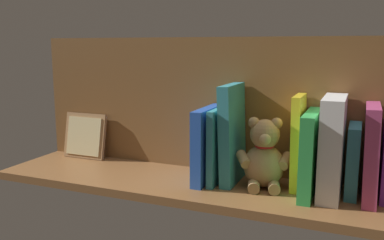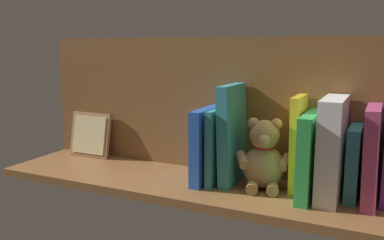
# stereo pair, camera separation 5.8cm
# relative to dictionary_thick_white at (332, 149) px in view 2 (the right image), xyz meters

# --- Properties ---
(ground_plane) EXTENTS (1.10, 0.29, 0.02)m
(ground_plane) POSITION_rel_dictionary_thick_white_xyz_m (0.35, 0.02, -0.13)
(ground_plane) COLOR brown
(shelf_back_panel) EXTENTS (1.10, 0.02, 0.38)m
(shelf_back_panel) POSITION_rel_dictionary_thick_white_xyz_m (0.35, -0.10, 0.07)
(shelf_back_panel) COLOR brown
(shelf_back_panel) RESTS_ON ground_plane
(book_1) EXTENTS (0.04, 0.16, 0.23)m
(book_1) POSITION_rel_dictionary_thick_white_xyz_m (-0.09, -0.01, -0.01)
(book_1) COLOR #B23F72
(book_1) RESTS_ON ground_plane
(book_2) EXTENTS (0.03, 0.12, 0.17)m
(book_2) POSITION_rel_dictionary_thick_white_xyz_m (-0.05, -0.03, -0.03)
(book_2) COLOR teal
(book_2) RESTS_ON ground_plane
(dictionary_thick_white) EXTENTS (0.05, 0.17, 0.24)m
(dictionary_thick_white) POSITION_rel_dictionary_thick_white_xyz_m (0.00, 0.00, 0.00)
(dictionary_thick_white) COLOR white
(dictionary_thick_white) RESTS_ON ground_plane
(book_3) EXTENTS (0.03, 0.19, 0.20)m
(book_3) POSITION_rel_dictionary_thick_white_xyz_m (0.05, 0.01, -0.02)
(book_3) COLOR green
(book_3) RESTS_ON ground_plane
(book_4) EXTENTS (0.02, 0.12, 0.24)m
(book_4) POSITION_rel_dictionary_thick_white_xyz_m (0.08, -0.03, -0.00)
(book_4) COLOR yellow
(book_4) RESTS_ON ground_plane
(teddy_bear) EXTENTS (0.14, 0.13, 0.18)m
(teddy_bear) POSITION_rel_dictionary_thick_white_xyz_m (0.16, 0.00, -0.04)
(teddy_bear) COLOR tan
(teddy_bear) RESTS_ON ground_plane
(book_5) EXTENTS (0.04, 0.15, 0.26)m
(book_5) POSITION_rel_dictionary_thick_white_xyz_m (0.25, -0.01, 0.01)
(book_5) COLOR teal
(book_5) RESTS_ON ground_plane
(book_6) EXTENTS (0.02, 0.16, 0.20)m
(book_6) POSITION_rel_dictionary_thick_white_xyz_m (0.29, -0.01, -0.02)
(book_6) COLOR teal
(book_6) RESTS_ON ground_plane
(book_7) EXTENTS (0.03, 0.18, 0.20)m
(book_7) POSITION_rel_dictionary_thick_white_xyz_m (0.32, 0.00, -0.02)
(book_7) COLOR blue
(book_7) RESTS_ON ground_plane
(picture_frame_leaning) EXTENTS (0.15, 0.04, 0.15)m
(picture_frame_leaning) POSITION_rel_dictionary_thick_white_xyz_m (0.77, -0.06, -0.05)
(picture_frame_leaning) COLOR #A87A4C
(picture_frame_leaning) RESTS_ON ground_plane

